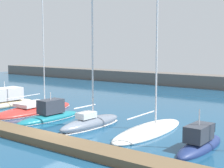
# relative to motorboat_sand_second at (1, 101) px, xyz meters

# --- Properties ---
(ground_plane) EXTENTS (120.00, 120.00, 0.00)m
(ground_plane) POSITION_rel_motorboat_sand_second_xyz_m (14.51, -4.61, -0.63)
(ground_plane) COLOR navy
(dock_pier) EXTENTS (46.47, 1.97, 0.56)m
(dock_pier) POSITION_rel_motorboat_sand_second_xyz_m (14.51, -6.76, -0.35)
(dock_pier) COLOR brown
(dock_pier) RESTS_ON ground_plane
(breakwater_seawall) EXTENTS (108.00, 3.92, 2.14)m
(breakwater_seawall) POSITION_rel_motorboat_sand_second_xyz_m (14.51, 31.65, 0.43)
(breakwater_seawall) COLOR #5B5651
(breakwater_seawall) RESTS_ON ground_plane
(motorboat_sand_second) EXTENTS (3.05, 8.99, 3.21)m
(motorboat_sand_second) POSITION_rel_motorboat_sand_second_xyz_m (0.00, 0.00, 0.00)
(motorboat_sand_second) COLOR beige
(motorboat_sand_second) RESTS_ON ground_plane
(sailboat_red_third) EXTENTS (3.92, 10.63, 22.02)m
(sailboat_red_third) POSITION_rel_motorboat_sand_second_xyz_m (5.14, 0.49, -0.42)
(sailboat_red_third) COLOR #B72D28
(sailboat_red_third) RESTS_ON ground_plane
(motorboat_teal_fourth) EXTENTS (2.24, 7.31, 2.87)m
(motorboat_teal_fourth) POSITION_rel_motorboat_sand_second_xyz_m (9.38, -1.26, -0.20)
(motorboat_teal_fourth) COLOR #19707F
(motorboat_teal_fourth) RESTS_ON ground_plane
(sailboat_slate_fifth) EXTENTS (2.09, 7.22, 14.93)m
(sailboat_slate_fifth) POSITION_rel_motorboat_sand_second_xyz_m (14.40, -1.16, -0.17)
(sailboat_slate_fifth) COLOR slate
(sailboat_slate_fifth) RESTS_ON ground_plane
(sailboat_white_sixth) EXTENTS (2.90, 9.62, 21.05)m
(sailboat_white_sixth) POSITION_rel_motorboat_sand_second_xyz_m (19.33, 0.34, -0.36)
(sailboat_white_sixth) COLOR white
(sailboat_white_sixth) RESTS_ON ground_plane
(motorboat_navy_seventh) EXTENTS (1.78, 6.33, 3.20)m
(motorboat_navy_seventh) POSITION_rel_motorboat_sand_second_xyz_m (24.33, -1.43, -0.26)
(motorboat_navy_seventh) COLOR navy
(motorboat_navy_seventh) RESTS_ON ground_plane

